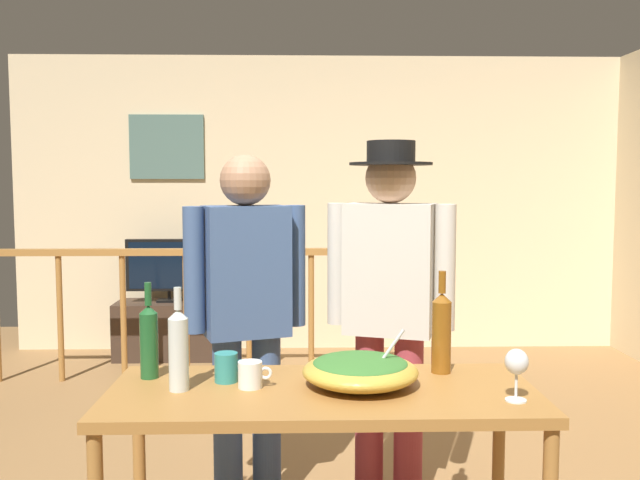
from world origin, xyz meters
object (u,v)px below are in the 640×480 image
wine_bottle_clear (179,348)px  wine_bottle_green (149,340)px  flat_screen_tv (168,266)px  mug_teal (227,367)px  stair_railing (245,296)px  person_standing_right (390,293)px  mug_white (251,375)px  wine_glass (517,364)px  person_standing_left (246,305)px  framed_picture (167,147)px  salad_bowl (360,370)px  wine_bottle_amber (441,331)px  serving_table (322,410)px  tv_console (170,330)px

wine_bottle_clear → wine_bottle_green: 0.21m
flat_screen_tv → mug_teal: flat_screen_tv is taller
stair_railing → person_standing_right: 2.27m
wine_bottle_green → mug_white: (0.39, -0.14, -0.10)m
stair_railing → wine_glass: size_ratio=16.13×
wine_glass → mug_white: size_ratio=1.46×
person_standing_left → stair_railing: bearing=-103.6°
stair_railing → flat_screen_tv: bearing=136.9°
wine_glass → wine_bottle_green: 1.34m
wine_bottle_green → mug_teal: bearing=-11.2°
wine_bottle_clear → person_standing_right: bearing=36.7°
framed_picture → flat_screen_tv: 1.06m
salad_bowl → wine_glass: salad_bowl is taller
framed_picture → wine_glass: (1.90, -3.84, -0.91)m
salad_bowl → mug_teal: bearing=172.4°
flat_screen_tv → wine_bottle_green: 3.25m
flat_screen_tv → mug_teal: bearing=-75.5°
framed_picture → wine_glass: bearing=-63.6°
wine_bottle_amber → mug_white: 0.76m
mug_teal → salad_bowl: bearing=-7.6°
wine_bottle_clear → person_standing_left: person_standing_left is taller
wine_bottle_clear → framed_picture: bearing=101.3°
wine_bottle_amber → person_standing_left: bearing=152.2°
flat_screen_tv → serving_table: size_ratio=0.45×
mug_white → wine_bottle_amber: bearing=13.7°
tv_console → wine_glass: size_ratio=5.00×
flat_screen_tv → wine_bottle_clear: wine_bottle_clear is taller
tv_console → wine_bottle_clear: wine_bottle_clear is taller
tv_console → mug_teal: mug_teal is taller
tv_console → mug_white: size_ratio=7.28×
stair_railing → serving_table: bearing=-79.6°
serving_table → wine_bottle_clear: wine_bottle_clear is taller
mug_teal → wine_bottle_green: bearing=168.8°
person_standing_left → person_standing_right: (0.64, 0.00, 0.05)m
salad_bowl → person_standing_left: 0.75m
salad_bowl → mug_teal: salad_bowl is taller
tv_console → mug_teal: size_ratio=7.34×
wine_glass → salad_bowl: bearing=159.9°
wine_bottle_clear → wine_bottle_amber: wine_bottle_amber is taller
framed_picture → stair_railing: bearing=-52.4°
mug_white → person_standing_right: size_ratio=0.07×
tv_console → person_standing_right: person_standing_right is taller
tv_console → mug_white: bearing=-74.5°
wine_bottle_amber → mug_white: size_ratio=3.23×
framed_picture → stair_railing: size_ratio=0.22×
wine_bottle_green → serving_table: bearing=-13.7°
mug_teal → serving_table: bearing=-15.8°
wine_bottle_green → salad_bowl: bearing=-9.0°
wine_bottle_green → person_standing_left: (0.33, 0.46, 0.05)m
wine_bottle_green → person_standing_left: bearing=54.2°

